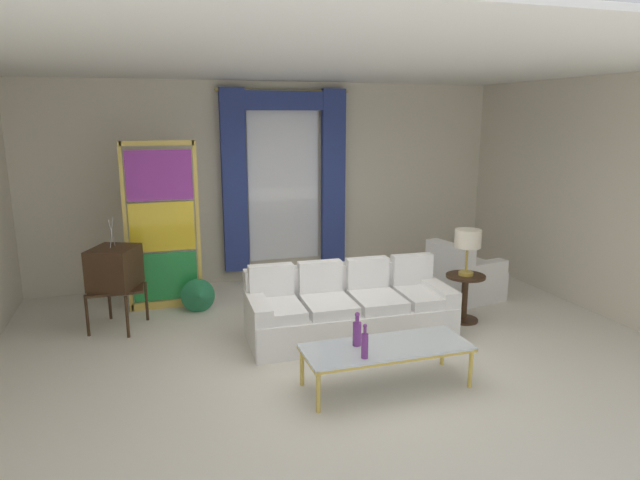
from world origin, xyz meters
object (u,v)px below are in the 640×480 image
object	(u,v)px
vintage_tv	(114,270)
table_lamp_brass	(468,241)
stained_glass_divider	(163,230)
peacock_figurine	(199,297)
armchair_white	(462,278)
bottle_blue_decanter	(357,332)
bottle_crystal_tall	(365,344)
couch_white_long	(348,309)
coffee_table	(386,349)
round_side_table	(465,294)

from	to	relation	value
vintage_tv	table_lamp_brass	bearing A→B (deg)	-14.41
stained_glass_divider	peacock_figurine	bearing A→B (deg)	-41.45
stained_glass_divider	peacock_figurine	distance (m)	0.99
armchair_white	peacock_figurine	bearing A→B (deg)	172.47
armchair_white	table_lamp_brass	xyz separation A→B (m)	(-0.47, -0.80, 0.74)
bottle_blue_decanter	bottle_crystal_tall	size ratio (longest dim) A/B	1.02
couch_white_long	peacock_figurine	world-z (taller)	couch_white_long
couch_white_long	table_lamp_brass	size ratio (longest dim) A/B	4.15
coffee_table	vintage_tv	distance (m)	3.41
table_lamp_brass	couch_white_long	bearing A→B (deg)	178.79
armchair_white	table_lamp_brass	world-z (taller)	table_lamp_brass
bottle_blue_decanter	stained_glass_divider	size ratio (longest dim) A/B	0.15
couch_white_long	stained_glass_divider	world-z (taller)	stained_glass_divider
table_lamp_brass	vintage_tv	bearing A→B (deg)	165.59
coffee_table	peacock_figurine	world-z (taller)	peacock_figurine
coffee_table	round_side_table	distance (m)	2.08
stained_glass_divider	round_side_table	size ratio (longest dim) A/B	3.70
couch_white_long	bottle_crystal_tall	world-z (taller)	couch_white_long
coffee_table	peacock_figurine	xyz separation A→B (m)	(-1.49, 2.56, -0.16)
coffee_table	peacock_figurine	bearing A→B (deg)	120.15
vintage_tv	round_side_table	world-z (taller)	vintage_tv
armchair_white	stained_glass_divider	world-z (taller)	stained_glass_divider
vintage_tv	bottle_blue_decanter	bearing A→B (deg)	-45.50
bottle_crystal_tall	stained_glass_divider	size ratio (longest dim) A/B	0.15
coffee_table	bottle_blue_decanter	distance (m)	0.32
table_lamp_brass	armchair_white	bearing A→B (deg)	59.87
stained_glass_divider	table_lamp_brass	world-z (taller)	stained_glass_divider
peacock_figurine	table_lamp_brass	distance (m)	3.46
couch_white_long	bottle_crystal_tall	bearing A→B (deg)	-105.02
coffee_table	stained_glass_divider	bearing A→B (deg)	122.86
bottle_blue_decanter	coffee_table	bearing A→B (deg)	-20.00
couch_white_long	coffee_table	size ratio (longest dim) A/B	1.50
bottle_blue_decanter	peacock_figurine	distance (m)	2.77
bottle_blue_decanter	stained_glass_divider	world-z (taller)	stained_glass_divider
bottle_blue_decanter	armchair_white	world-z (taller)	armchair_white
coffee_table	table_lamp_brass	bearing A→B (deg)	38.19
couch_white_long	table_lamp_brass	bearing A→B (deg)	-1.21
bottle_crystal_tall	vintage_tv	bearing A→B (deg)	130.70
round_side_table	table_lamp_brass	xyz separation A→B (m)	(0.00, -0.00, 0.67)
vintage_tv	armchair_white	xyz separation A→B (m)	(4.56, -0.25, -0.44)
vintage_tv	stained_glass_divider	size ratio (longest dim) A/B	0.61
couch_white_long	coffee_table	bearing A→B (deg)	-94.62
bottle_blue_decanter	peacock_figurine	world-z (taller)	bottle_blue_decanter
coffee_table	bottle_crystal_tall	bearing A→B (deg)	-148.15
bottle_blue_decanter	round_side_table	world-z (taller)	bottle_blue_decanter
armchair_white	table_lamp_brass	bearing A→B (deg)	-120.13
armchair_white	peacock_figurine	distance (m)	3.61
armchair_white	couch_white_long	bearing A→B (deg)	-158.84
peacock_figurine	couch_white_long	bearing A→B (deg)	-37.99
vintage_tv	table_lamp_brass	size ratio (longest dim) A/B	2.36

